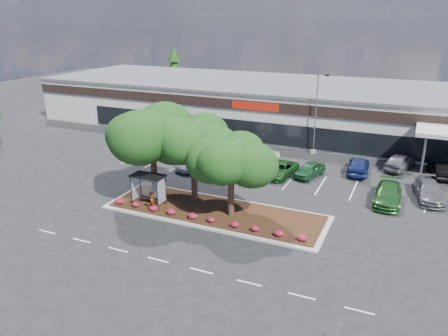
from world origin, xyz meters
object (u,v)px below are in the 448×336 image
at_px(survey_stake, 338,332).
at_px(car_0, 156,152).
at_px(car_1, 199,161).
at_px(light_pole, 316,119).

distance_m(survey_stake, car_0, 32.18).
xyz_separation_m(car_0, car_1, (5.99, -1.26, 0.07)).
relative_size(light_pole, survey_stake, 8.15).
relative_size(survey_stake, car_1, 0.21).
bearing_deg(car_1, car_0, -168.46).
height_order(light_pole, car_0, light_pole).
bearing_deg(car_0, light_pole, 28.66).
distance_m(light_pole, car_0, 18.41).
height_order(light_pole, survey_stake, light_pole).
bearing_deg(survey_stake, light_pole, 105.02).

